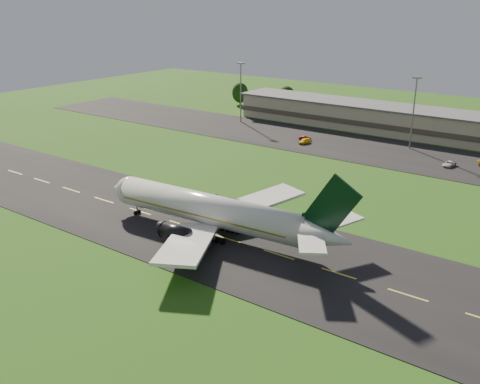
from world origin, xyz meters
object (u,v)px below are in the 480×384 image
Objects in this scene: service_vehicle_b at (305,138)px; light_mast_west at (241,85)px; service_vehicle_c at (449,164)px; service_vehicle_a at (305,141)px; light_mast_centre at (414,104)px; terminal at (433,125)px; airliner at (213,211)px.

light_mast_west is at bearing 58.75° from service_vehicle_b.
light_mast_west is 4.47× the size of service_vehicle_c.
light_mast_west reaches higher than service_vehicle_a.
service_vehicle_b is at bearing -174.02° from service_vehicle_c.
light_mast_west is 5.41× the size of service_vehicle_b.
service_vehicle_c is (41.36, 1.75, -0.12)m from service_vehicle_a.
terminal is at bearing 85.05° from light_mast_centre.
airliner is 73.12m from service_vehicle_b.
light_mast_centre is at bearing 31.70° from service_vehicle_a.
airliner is 72.19m from service_vehicle_c.
light_mast_centre reaches higher than service_vehicle_c.
light_mast_centre is (8.19, 79.94, 8.08)m from airliner.
service_vehicle_c is (74.37, -11.48, -12.01)m from light_mast_west.
light_mast_centre is 21.96m from service_vehicle_c.
airliner reaches higher than service_vehicle_c.
airliner is 13.65× the size of service_vehicle_b.
service_vehicle_c is (43.11, -1.60, 0.01)m from service_vehicle_b.
airliner is at bearing -100.13° from service_vehicle_c.
light_mast_centre is 32.68m from service_vehicle_b.
service_vehicle_a is at bearing 101.60° from airliner.
light_mast_centre reaches higher than airliner.
light_mast_west is at bearing 179.33° from service_vehicle_c.
airliner is at bearing -177.37° from service_vehicle_b.
service_vehicle_c is (12.97, -27.66, -3.26)m from terminal.
airliner is 11.65× the size of service_vehicle_a.
service_vehicle_c is at bearing -105.84° from service_vehicle_b.
light_mast_centre is 5.41× the size of service_vehicle_b.
service_vehicle_a is 1.17× the size of service_vehicle_b.
light_mast_west is 60.00m from light_mast_centre.
terminal is at bearing 51.60° from service_vehicle_a.
terminal is at bearing 123.23° from service_vehicle_c.
service_vehicle_c is at bearing 67.62° from airliner.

